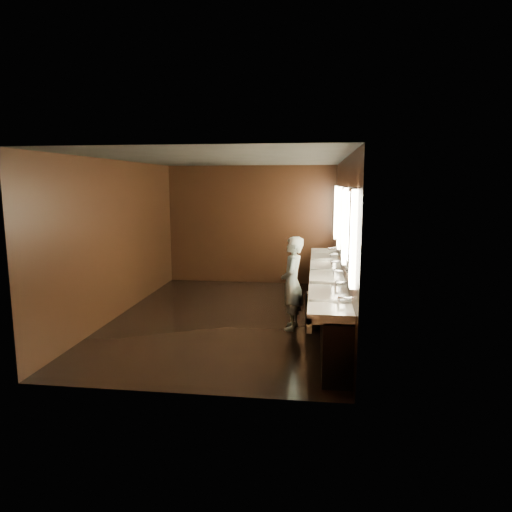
# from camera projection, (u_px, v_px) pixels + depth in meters

# --- Properties ---
(floor) EXTENTS (6.00, 6.00, 0.00)m
(floor) POSITION_uv_depth(u_px,v_px,m) (228.00, 318.00, 8.19)
(floor) COLOR black
(floor) RESTS_ON ground
(ceiling) EXTENTS (4.00, 6.00, 0.02)m
(ceiling) POSITION_uv_depth(u_px,v_px,m) (226.00, 159.00, 7.75)
(ceiling) COLOR #2D2D2B
(ceiling) RESTS_ON wall_back
(wall_back) EXTENTS (4.00, 0.02, 2.80)m
(wall_back) POSITION_uv_depth(u_px,v_px,m) (251.00, 225.00, 10.91)
(wall_back) COLOR black
(wall_back) RESTS_ON floor
(wall_front) EXTENTS (4.00, 0.02, 2.80)m
(wall_front) POSITION_uv_depth(u_px,v_px,m) (175.00, 274.00, 5.03)
(wall_front) COLOR black
(wall_front) RESTS_ON floor
(wall_left) EXTENTS (0.02, 6.00, 2.80)m
(wall_left) POSITION_uv_depth(u_px,v_px,m) (118.00, 239.00, 8.23)
(wall_left) COLOR black
(wall_left) RESTS_ON floor
(wall_right) EXTENTS (0.02, 6.00, 2.80)m
(wall_right) POSITION_uv_depth(u_px,v_px,m) (343.00, 242.00, 7.72)
(wall_right) COLOR black
(wall_right) RESTS_ON floor
(sink_counter) EXTENTS (0.55, 5.40, 1.01)m
(sink_counter) POSITION_uv_depth(u_px,v_px,m) (329.00, 294.00, 7.89)
(sink_counter) COLOR black
(sink_counter) RESTS_ON floor
(mirror_band) EXTENTS (0.06, 5.03, 1.15)m
(mirror_band) POSITION_uv_depth(u_px,v_px,m) (343.00, 222.00, 7.66)
(mirror_band) COLOR #FFEFBF
(mirror_band) RESTS_ON wall_right
(person) EXTENTS (0.40, 0.58, 1.54)m
(person) POSITION_uv_depth(u_px,v_px,m) (292.00, 283.00, 7.48)
(person) COLOR #9ACEE5
(person) RESTS_ON floor
(trash_bin) EXTENTS (0.41, 0.41, 0.58)m
(trash_bin) POSITION_uv_depth(u_px,v_px,m) (316.00, 310.00, 7.65)
(trash_bin) COLOR black
(trash_bin) RESTS_ON floor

